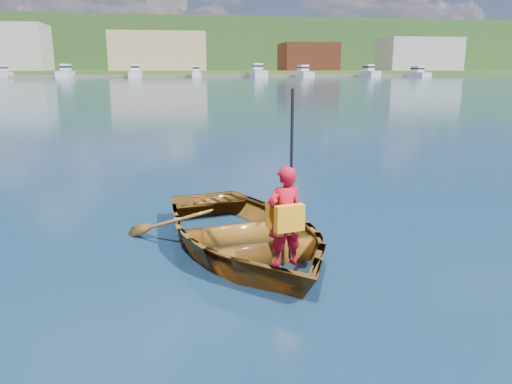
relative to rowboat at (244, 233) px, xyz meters
The scene contains 8 objects.
ground 1.06m from the rowboat, 117.55° to the right, with size 600.00×600.00×0.00m.
rowboat is the anchor object (origin of this frame).
child_paddler 1.02m from the rowboat, 66.70° to the right, with size 0.48×0.41×2.01m.
shoreline 235.91m from the rowboat, 90.12° to the left, with size 400.00×140.00×22.00m.
dock 147.09m from the rowboat, 90.66° to the left, with size 160.04×9.97×0.80m.
waterfront_buildings 164.46m from the rowboat, 92.87° to the left, with size 202.00×16.00×14.00m.
marina_yachts 142.41m from the rowboat, 89.67° to the left, with size 143.02×13.86×4.37m.
hillside_trees 231.42m from the rowboat, 89.48° to the left, with size 277.01×88.29×24.00m.
Camera 1 is at (-0.35, -5.22, 2.31)m, focal length 35.00 mm.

